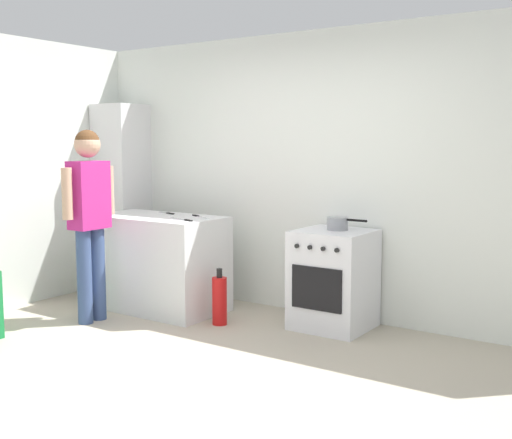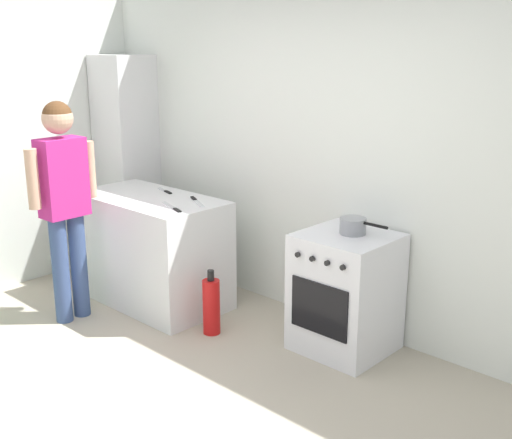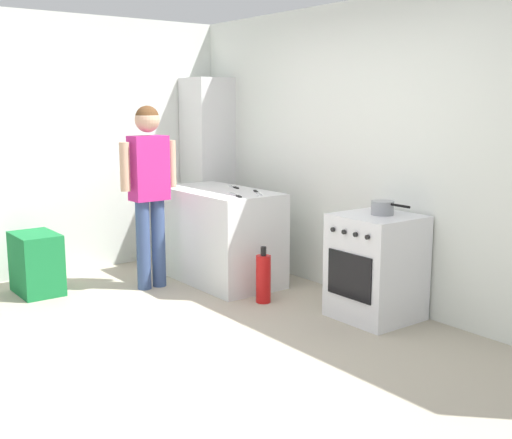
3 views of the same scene
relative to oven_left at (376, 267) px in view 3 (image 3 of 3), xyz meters
The scene contains 14 objects.
ground_plane 1.67m from the oven_left, 102.51° to the right, with size 8.00×8.00×0.00m, color #ADA38E.
back_wall 1.01m from the oven_left, 133.25° to the left, with size 6.00×0.10×2.60m, color silver.
side_wall_left 3.29m from the oven_left, 158.23° to the right, with size 0.10×3.10×2.60m, color silver.
counter_unit 1.74m from the oven_left, 167.46° to the right, with size 1.30×0.70×0.90m, color silver.
oven_left is the anchor object (origin of this frame).
pot 0.48m from the oven_left, 69.71° to the left, with size 0.36×0.18×0.11m.
knife_utility 1.83m from the oven_left, behind, with size 0.25×0.10×0.01m.
knife_bread 1.45m from the oven_left, 159.74° to the right, with size 0.34×0.14×0.01m.
knife_carving 1.39m from the oven_left, behind, with size 0.31×0.18×0.01m.
person 2.23m from the oven_left, 151.03° to the right, with size 0.23×0.57×1.70m.
fire_extinguisher 1.01m from the oven_left, 151.22° to the right, with size 0.13×0.13×0.50m.
recycling_crate_lower 3.07m from the oven_left, 139.98° to the right, with size 0.52×0.36×0.28m, color #197238.
recycling_crate_upper 3.06m from the oven_left, 139.98° to the right, with size 0.52×0.36×0.28m, color #197238.
larder_cabinet 2.71m from the oven_left, behind, with size 0.48×0.44×2.00m, color silver.
Camera 3 is at (3.77, -2.21, 1.72)m, focal length 45.00 mm.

